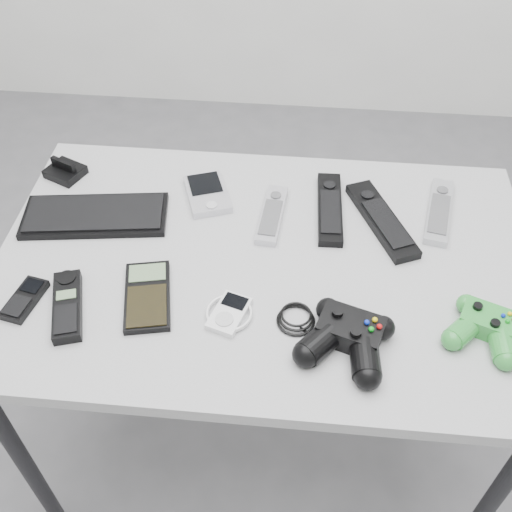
# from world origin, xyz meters

# --- Properties ---
(floor) EXTENTS (3.50, 3.50, 0.00)m
(floor) POSITION_xyz_m (0.00, 0.00, 0.00)
(floor) COLOR slate
(floor) RESTS_ON ground
(desk) EXTENTS (1.04, 0.67, 0.70)m
(desk) POSITION_xyz_m (0.10, 0.09, 0.63)
(desk) COLOR #9A9B9D
(desk) RESTS_ON floor
(pda_keyboard) EXTENTS (0.31, 0.16, 0.02)m
(pda_keyboard) POSITION_xyz_m (-0.26, 0.17, 0.70)
(pda_keyboard) COLOR black
(pda_keyboard) RESTS_ON desk
(dock_bracket) EXTENTS (0.10, 0.09, 0.04)m
(dock_bracket) POSITION_xyz_m (-0.36, 0.31, 0.72)
(dock_bracket) COLOR black
(dock_bracket) RESTS_ON desk
(pda) EXTENTS (0.12, 0.15, 0.02)m
(pda) POSITION_xyz_m (-0.04, 0.26, 0.71)
(pda) COLOR #BCBBC3
(pda) RESTS_ON desk
(remote_silver_a) EXTENTS (0.06, 0.17, 0.02)m
(remote_silver_a) POSITION_xyz_m (0.10, 0.21, 0.70)
(remote_silver_a) COLOR #BCBBC3
(remote_silver_a) RESTS_ON desk
(remote_black_a) EXTENTS (0.05, 0.21, 0.02)m
(remote_black_a) POSITION_xyz_m (0.22, 0.24, 0.71)
(remote_black_a) COLOR black
(remote_black_a) RESTS_ON desk
(remote_black_b) EXTENTS (0.14, 0.23, 0.02)m
(remote_black_b) POSITION_xyz_m (0.33, 0.21, 0.71)
(remote_black_b) COLOR black
(remote_black_b) RESTS_ON desk
(remote_silver_b) EXTENTS (0.08, 0.20, 0.02)m
(remote_silver_b) POSITION_xyz_m (0.45, 0.25, 0.71)
(remote_silver_b) COLOR #B2B3B9
(remote_silver_b) RESTS_ON desk
(mobile_phone) EXTENTS (0.06, 0.11, 0.02)m
(mobile_phone) POSITION_xyz_m (-0.32, -0.06, 0.70)
(mobile_phone) COLOR black
(mobile_phone) RESTS_ON desk
(cordless_handset) EXTENTS (0.09, 0.16, 0.02)m
(cordless_handset) POSITION_xyz_m (-0.24, -0.07, 0.71)
(cordless_handset) COLOR black
(cordless_handset) RESTS_ON desk
(calculator) EXTENTS (0.11, 0.17, 0.02)m
(calculator) POSITION_xyz_m (-0.10, -0.03, 0.70)
(calculator) COLOR black
(calculator) RESTS_ON desk
(mp3_player) EXTENTS (0.11, 0.11, 0.02)m
(mp3_player) POSITION_xyz_m (0.05, -0.05, 0.70)
(mp3_player) COLOR silver
(mp3_player) RESTS_ON desk
(controller_black) EXTENTS (0.29, 0.23, 0.05)m
(controller_black) POSITION_xyz_m (0.25, -0.10, 0.72)
(controller_black) COLOR black
(controller_black) RESTS_ON desk
(controller_green) EXTENTS (0.17, 0.17, 0.04)m
(controller_green) POSITION_xyz_m (0.49, -0.05, 0.72)
(controller_green) COLOR #227D34
(controller_green) RESTS_ON desk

